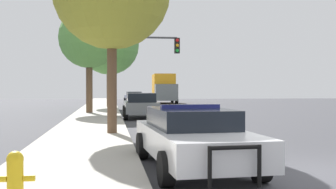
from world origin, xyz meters
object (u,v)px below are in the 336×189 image
object	(u,v)px
police_car	(192,136)
box_truck	(164,88)
car_background_distant	(134,97)
car_background_midblock	(141,105)
fire_hydrant	(15,176)
traffic_light	(139,58)
tree_sidewalk_mid	(89,38)
tree_sidewalk_far	(109,45)

from	to	relation	value
police_car	box_truck	world-z (taller)	box_truck
car_background_distant	box_truck	world-z (taller)	box_truck
car_background_distant	car_background_midblock	size ratio (longest dim) A/B	0.99
fire_hydrant	traffic_light	xyz separation A→B (m)	(3.05, 18.06, 2.96)
tree_sidewalk_mid	traffic_light	bearing A→B (deg)	-50.48
car_background_midblock	tree_sidewalk_far	size ratio (longest dim) A/B	0.55
box_truck	police_car	bearing A→B (deg)	86.65
police_car	box_truck	distance (m)	37.14
car_background_midblock	box_truck	distance (m)	22.18
police_car	car_background_midblock	xyz separation A→B (m)	(-0.02, 15.13, 0.06)
police_car	car_background_distant	size ratio (longest dim) A/B	1.19
police_car	box_truck	bearing A→B (deg)	-100.06
box_truck	fire_hydrant	bearing A→B (deg)	82.68
traffic_light	car_background_distant	xyz separation A→B (m)	(0.82, 20.13, -2.78)
traffic_light	tree_sidewalk_far	world-z (taller)	tree_sidewalk_far
car_background_distant	tree_sidewalk_far	size ratio (longest dim) A/B	0.55
fire_hydrant	traffic_light	world-z (taller)	traffic_light
car_background_distant	tree_sidewalk_mid	bearing A→B (deg)	-104.72
car_background_midblock	fire_hydrant	bearing A→B (deg)	-99.27
police_car	tree_sidewalk_mid	xyz separation A→B (m)	(-3.11, 18.81, 4.28)
fire_hydrant	car_background_midblock	size ratio (longest dim) A/B	0.18
car_background_midblock	box_truck	world-z (taller)	box_truck
car_background_midblock	box_truck	xyz separation A→B (m)	(4.16, 21.77, 0.93)
fire_hydrant	tree_sidewalk_mid	world-z (taller)	tree_sidewalk_mid
fire_hydrant	car_background_distant	bearing A→B (deg)	84.22
car_background_distant	tree_sidewalk_mid	distance (m)	17.45
box_truck	tree_sidewalk_mid	bearing A→B (deg)	71.21
car_background_distant	box_truck	size ratio (longest dim) A/B	0.53
traffic_light	car_background_midblock	size ratio (longest dim) A/B	1.08
police_car	tree_sidewalk_far	bearing A→B (deg)	-89.80
car_background_distant	box_truck	xyz separation A→B (m)	(3.42, 1.61, 0.99)
tree_sidewalk_far	tree_sidewalk_mid	bearing A→B (deg)	-98.63
tree_sidewalk_far	police_car	bearing A→B (deg)	-86.14
tree_sidewalk_mid	tree_sidewalk_far	bearing A→B (deg)	81.37
traffic_light	box_truck	distance (m)	22.23
police_car	tree_sidewalk_mid	size ratio (longest dim) A/B	0.75
police_car	car_background_midblock	distance (m)	15.13
police_car	fire_hydrant	bearing A→B (deg)	39.08
box_truck	car_background_distant	bearing A→B (deg)	28.26
car_background_distant	tree_sidewalk_far	xyz separation A→B (m)	(-2.55, -8.07, 4.69)
fire_hydrant	traffic_light	distance (m)	18.55
traffic_light	box_truck	bearing A→B (deg)	78.97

